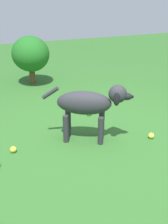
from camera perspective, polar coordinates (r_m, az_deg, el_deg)
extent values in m
plane|color=#2D6026|center=(2.80, 4.52, -7.58)|extent=(14.00, 14.00, 0.00)
ellipsoid|color=#2D2D33|center=(2.74, 0.00, 2.01)|extent=(0.49, 0.61, 0.25)
cylinder|color=#2D2D33|center=(2.91, 3.83, -2.79)|extent=(0.06, 0.06, 0.31)
cylinder|color=#2D2D33|center=(2.78, 3.66, -4.12)|extent=(0.06, 0.06, 0.31)
cylinder|color=#2D2D33|center=(2.95, -3.45, -2.40)|extent=(0.06, 0.06, 0.31)
cylinder|color=#2D2D33|center=(2.82, -3.95, -3.69)|extent=(0.06, 0.06, 0.31)
ellipsoid|color=#2D2D33|center=(2.68, 7.33, 3.92)|extent=(0.24, 0.25, 0.19)
ellipsoid|color=black|center=(2.69, 9.10, 3.36)|extent=(0.14, 0.16, 0.08)
sphere|color=black|center=(2.70, 10.40, 3.29)|extent=(0.03, 0.03, 0.03)
ellipsoid|color=black|center=(2.77, 7.11, 4.10)|extent=(0.06, 0.07, 0.14)
ellipsoid|color=black|center=(2.61, 7.09, 2.78)|extent=(0.06, 0.07, 0.14)
cylinder|color=#2D2D33|center=(2.77, -7.33, 4.15)|extent=(0.13, 0.18, 0.15)
sphere|color=#D8D542|center=(3.03, 14.38, -4.99)|extent=(0.07, 0.07, 0.07)
sphere|color=#C1E03D|center=(3.48, 1.11, -0.26)|extent=(0.07, 0.07, 0.07)
sphere|color=#D3D93B|center=(2.78, -15.11, -7.85)|extent=(0.07, 0.07, 0.07)
cylinder|color=brown|center=(4.82, -11.13, 7.48)|extent=(0.10, 0.10, 0.25)
ellipsoid|color=#1E621E|center=(4.72, -11.54, 12.28)|extent=(0.71, 0.64, 0.61)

